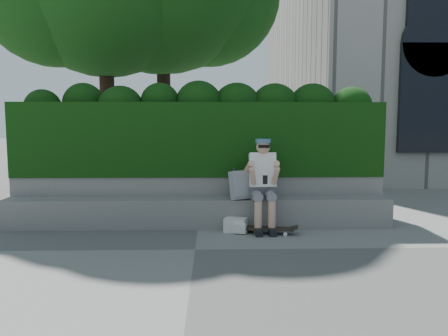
{
  "coord_description": "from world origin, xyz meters",
  "views": [
    {
      "loc": [
        0.22,
        -5.48,
        1.63
      ],
      "look_at": [
        0.4,
        1.0,
        0.95
      ],
      "focal_mm": 35.0,
      "sensor_mm": 36.0,
      "label": 1
    }
  ],
  "objects_px": {
    "person": "(263,180)",
    "skateboard": "(266,229)",
    "backpack_plaid": "(240,185)",
    "backpack_ground": "(236,225)"
  },
  "relations": [
    {
      "from": "person",
      "to": "skateboard",
      "type": "relative_size",
      "value": 1.6
    },
    {
      "from": "backpack_plaid",
      "to": "backpack_ground",
      "type": "distance_m",
      "value": 0.62
    },
    {
      "from": "person",
      "to": "backpack_ground",
      "type": "height_order",
      "value": "person"
    },
    {
      "from": "backpack_plaid",
      "to": "backpack_ground",
      "type": "relative_size",
      "value": 1.37
    },
    {
      "from": "skateboard",
      "to": "backpack_ground",
      "type": "height_order",
      "value": "backpack_ground"
    },
    {
      "from": "person",
      "to": "skateboard",
      "type": "xyz_separation_m",
      "value": [
        0.02,
        -0.28,
        -0.68
      ]
    },
    {
      "from": "backpack_plaid",
      "to": "skateboard",
      "type": "bearing_deg",
      "value": -71.64
    },
    {
      "from": "person",
      "to": "backpack_plaid",
      "type": "distance_m",
      "value": 0.36
    },
    {
      "from": "skateboard",
      "to": "backpack_plaid",
      "type": "xyz_separation_m",
      "value": [
        -0.35,
        0.36,
        0.6
      ]
    },
    {
      "from": "person",
      "to": "skateboard",
      "type": "height_order",
      "value": "person"
    }
  ]
}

